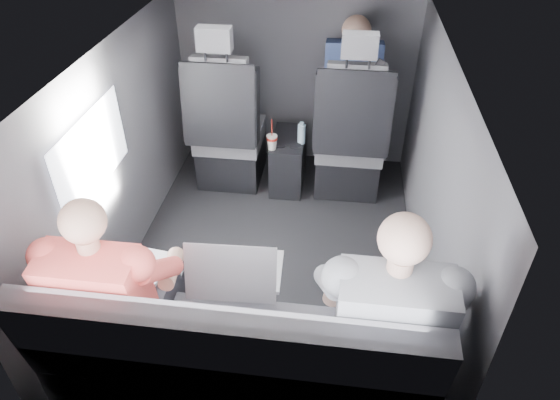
# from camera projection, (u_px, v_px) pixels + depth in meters

# --- Properties ---
(floor) EXTENTS (2.60, 2.60, 0.00)m
(floor) POSITION_uv_depth(u_px,v_px,m) (272.00, 258.00, 3.24)
(floor) COLOR black
(floor) RESTS_ON ground
(ceiling) EXTENTS (2.60, 2.60, 0.00)m
(ceiling) POSITION_uv_depth(u_px,v_px,m) (270.00, 55.00, 2.43)
(ceiling) COLOR #B2B2AD
(ceiling) RESTS_ON panel_back
(panel_left) EXTENTS (0.02, 2.60, 1.35)m
(panel_left) POSITION_uv_depth(u_px,v_px,m) (120.00, 160.00, 2.93)
(panel_left) COLOR #56565B
(panel_left) RESTS_ON floor
(panel_right) EXTENTS (0.02, 2.60, 1.35)m
(panel_right) POSITION_uv_depth(u_px,v_px,m) (433.00, 182.00, 2.74)
(panel_right) COLOR #56565B
(panel_right) RESTS_ON floor
(panel_front) EXTENTS (1.80, 0.02, 1.35)m
(panel_front) POSITION_uv_depth(u_px,v_px,m) (295.00, 80.00, 3.87)
(panel_front) COLOR #56565B
(panel_front) RESTS_ON floor
(panel_back) EXTENTS (1.80, 0.02, 1.35)m
(panel_back) POSITION_uv_depth(u_px,v_px,m) (220.00, 366.00, 1.80)
(panel_back) COLOR #56565B
(panel_back) RESTS_ON floor
(side_window) EXTENTS (0.02, 0.75, 0.42)m
(side_window) POSITION_uv_depth(u_px,v_px,m) (93.00, 153.00, 2.55)
(side_window) COLOR white
(side_window) RESTS_ON panel_left
(seatbelt) EXTENTS (0.35, 0.11, 0.59)m
(seatbelt) POSITION_uv_depth(u_px,v_px,m) (354.00, 104.00, 3.25)
(seatbelt) COLOR black
(seatbelt) RESTS_ON front_seat_right
(front_seat_left) EXTENTS (0.52, 0.58, 1.26)m
(front_seat_left) POSITION_uv_depth(u_px,v_px,m) (228.00, 136.00, 3.71)
(front_seat_left) COLOR black
(front_seat_left) RESTS_ON floor
(front_seat_right) EXTENTS (0.52, 0.58, 1.26)m
(front_seat_right) POSITION_uv_depth(u_px,v_px,m) (350.00, 144.00, 3.62)
(front_seat_right) COLOR black
(front_seat_right) RESTS_ON floor
(center_console) EXTENTS (0.24, 0.48, 0.41)m
(center_console) POSITION_uv_depth(u_px,v_px,m) (288.00, 161.00, 3.82)
(center_console) COLOR black
(center_console) RESTS_ON floor
(rear_bench) EXTENTS (1.60, 0.57, 0.92)m
(rear_bench) POSITION_uv_depth(u_px,v_px,m) (238.00, 370.00, 2.20)
(rear_bench) COLOR #58585C
(rear_bench) RESTS_ON floor
(soda_cup) EXTENTS (0.08, 0.08, 0.23)m
(soda_cup) POSITION_uv_depth(u_px,v_px,m) (272.00, 142.00, 3.54)
(soda_cup) COLOR white
(soda_cup) RESTS_ON center_console
(water_bottle) EXTENTS (0.06, 0.06, 0.17)m
(water_bottle) POSITION_uv_depth(u_px,v_px,m) (302.00, 134.00, 3.59)
(water_bottle) COLOR #9BB8D1
(water_bottle) RESTS_ON center_console
(laptop_white) EXTENTS (0.37, 0.36, 0.25)m
(laptop_white) POSITION_uv_depth(u_px,v_px,m) (124.00, 267.00, 2.27)
(laptop_white) COLOR white
(laptop_white) RESTS_ON passenger_rear_left
(laptop_silver) EXTENTS (0.40, 0.36, 0.28)m
(laptop_silver) POSITION_uv_depth(u_px,v_px,m) (237.00, 271.00, 2.24)
(laptop_silver) COLOR #ACABB0
(laptop_silver) RESTS_ON rear_bench
(laptop_black) EXTENTS (0.37, 0.39, 0.22)m
(laptop_black) POSITION_uv_depth(u_px,v_px,m) (388.00, 293.00, 2.14)
(laptop_black) COLOR black
(laptop_black) RESTS_ON passenger_rear_right
(passenger_rear_left) EXTENTS (0.48, 0.60, 1.19)m
(passenger_rear_left) POSITION_uv_depth(u_px,v_px,m) (120.00, 295.00, 2.15)
(passenger_rear_left) COLOR #2E2E33
(passenger_rear_left) RESTS_ON rear_bench
(passenger_rear_right) EXTENTS (0.51, 0.63, 1.24)m
(passenger_rear_right) POSITION_uv_depth(u_px,v_px,m) (384.00, 318.00, 2.02)
(passenger_rear_right) COLOR navy
(passenger_rear_right) RESTS_ON rear_bench
(passenger_front_right) EXTENTS (0.40, 0.40, 0.81)m
(passenger_front_right) POSITION_uv_depth(u_px,v_px,m) (352.00, 84.00, 3.62)
(passenger_front_right) COLOR navy
(passenger_front_right) RESTS_ON front_seat_right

